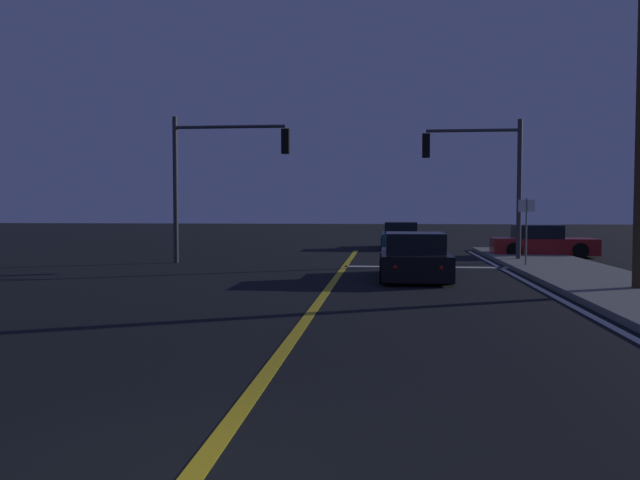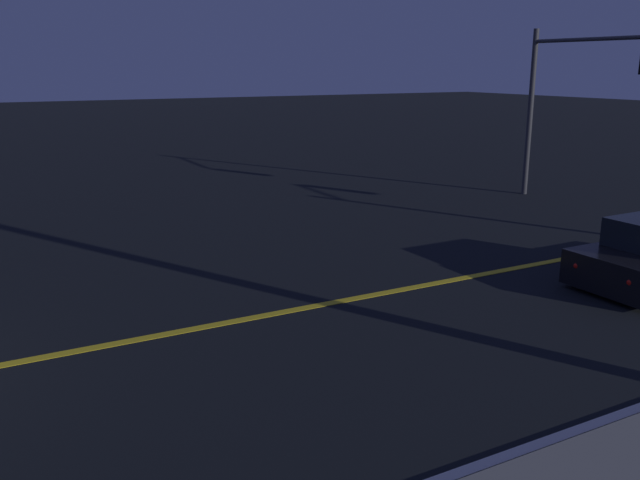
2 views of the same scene
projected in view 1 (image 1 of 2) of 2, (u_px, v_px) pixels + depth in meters
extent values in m
cube|color=gold|center=(320.00, 300.00, 14.57)|extent=(0.20, 33.74, 0.01)
cube|color=silver|center=(567.00, 303.00, 14.03)|extent=(0.16, 33.74, 0.01)
cube|color=silver|center=(425.00, 267.00, 22.66)|extent=(5.57, 0.50, 0.01)
cube|color=black|center=(414.00, 263.00, 19.02)|extent=(1.92, 4.36, 0.68)
cube|color=black|center=(415.00, 243.00, 18.73)|extent=(1.64, 2.01, 0.60)
cylinder|color=black|center=(383.00, 263.00, 20.45)|extent=(0.22, 0.64, 0.64)
cylinder|color=black|center=(441.00, 264.00, 20.28)|extent=(0.22, 0.64, 0.64)
cylinder|color=black|center=(384.00, 272.00, 17.77)|extent=(0.22, 0.64, 0.64)
cylinder|color=black|center=(450.00, 272.00, 17.60)|extent=(0.22, 0.64, 0.64)
sphere|color=#FFF4CC|center=(393.00, 255.00, 21.17)|extent=(0.18, 0.18, 0.18)
sphere|color=#FFF4CC|center=(429.00, 255.00, 21.06)|extent=(0.18, 0.18, 0.18)
sphere|color=red|center=(395.00, 267.00, 16.96)|extent=(0.14, 0.14, 0.14)
sphere|color=red|center=(441.00, 267.00, 16.85)|extent=(0.14, 0.14, 0.14)
cube|color=#195960|center=(401.00, 240.00, 33.38)|extent=(1.91, 4.34, 0.68)
cube|color=black|center=(401.00, 228.00, 33.09)|extent=(1.62, 2.01, 0.60)
cylinder|color=black|center=(384.00, 240.00, 34.81)|extent=(0.23, 0.64, 0.64)
cylinder|color=black|center=(417.00, 241.00, 34.61)|extent=(0.23, 0.64, 0.64)
cylinder|color=black|center=(383.00, 243.00, 32.15)|extent=(0.23, 0.64, 0.64)
cylinder|color=black|center=(419.00, 243.00, 31.96)|extent=(0.23, 0.64, 0.64)
sphere|color=#FFF4CC|center=(390.00, 236.00, 35.52)|extent=(0.18, 0.18, 0.18)
sphere|color=#FFF4CC|center=(411.00, 236.00, 35.39)|extent=(0.18, 0.18, 0.18)
sphere|color=red|center=(389.00, 240.00, 31.35)|extent=(0.14, 0.14, 0.14)
sphere|color=red|center=(413.00, 240.00, 31.21)|extent=(0.14, 0.14, 0.14)
cube|color=maroon|center=(543.00, 246.00, 27.51)|extent=(4.26, 1.92, 0.68)
cube|color=black|center=(537.00, 232.00, 27.51)|extent=(1.99, 1.59, 0.60)
cylinder|color=black|center=(571.00, 248.00, 28.14)|extent=(0.65, 0.24, 0.64)
cylinder|color=black|center=(580.00, 251.00, 26.52)|extent=(0.65, 0.24, 0.64)
cylinder|color=black|center=(508.00, 248.00, 28.51)|extent=(0.65, 0.24, 0.64)
cylinder|color=black|center=(514.00, 250.00, 26.88)|extent=(0.65, 0.24, 0.64)
sphere|color=#FFF4CC|center=(591.00, 244.00, 27.76)|extent=(0.18, 0.18, 0.18)
sphere|color=#FFF4CC|center=(598.00, 245.00, 26.68)|extent=(0.18, 0.18, 0.18)
sphere|color=red|center=(491.00, 243.00, 28.33)|extent=(0.14, 0.14, 0.14)
sphere|color=red|center=(495.00, 245.00, 27.25)|extent=(0.14, 0.14, 0.14)
cylinder|color=#38383D|center=(519.00, 191.00, 24.45)|extent=(0.18, 0.18, 5.34)
cylinder|color=#38383D|center=(473.00, 130.00, 24.52)|extent=(3.45, 0.12, 0.12)
cube|color=black|center=(426.00, 146.00, 24.72)|extent=(0.28, 0.28, 0.90)
sphere|color=red|center=(426.00, 138.00, 24.71)|extent=(0.22, 0.22, 0.22)
sphere|color=#4C2D05|center=(426.00, 146.00, 24.72)|extent=(0.22, 0.22, 0.22)
sphere|color=#0A3814|center=(426.00, 153.00, 24.73)|extent=(0.22, 0.22, 0.22)
cylinder|color=#38383D|center=(175.00, 190.00, 24.35)|extent=(0.18, 0.18, 5.42)
cylinder|color=#38383D|center=(230.00, 127.00, 24.03)|extent=(4.14, 0.12, 0.12)
cube|color=black|center=(285.00, 141.00, 23.85)|extent=(0.28, 0.28, 0.90)
sphere|color=red|center=(285.00, 134.00, 23.83)|extent=(0.22, 0.22, 0.22)
sphere|color=#4C2D05|center=(285.00, 141.00, 23.85)|extent=(0.22, 0.22, 0.22)
sphere|color=#0A3814|center=(285.00, 149.00, 23.86)|extent=(0.22, 0.22, 0.22)
cylinder|color=slate|center=(526.00, 234.00, 21.77)|extent=(0.06, 0.06, 2.37)
cube|color=white|center=(527.00, 206.00, 21.73)|extent=(0.56, 0.12, 0.40)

